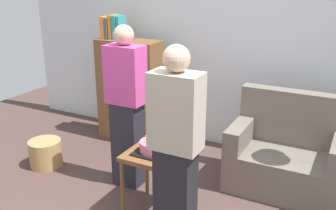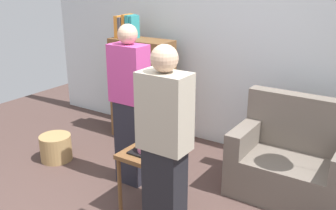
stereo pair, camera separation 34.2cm
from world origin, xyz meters
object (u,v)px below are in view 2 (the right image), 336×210
Objects in this scene: side_table at (152,161)px; wicker_basket at (56,148)px; birthday_cake at (152,146)px; couch at (293,162)px; bookshelf at (142,88)px; person_holding_cake at (165,154)px; person_blowing_candles at (130,106)px.

side_table is 1.64× the size of wicker_basket.
birthday_cake is 0.89× the size of wicker_basket.
bookshelf is (-2.05, 0.31, 0.34)m from couch.
person_holding_cake is at bearing -44.55° from birthday_cake.
side_table is 0.66m from person_blowing_candles.
bookshelf is 1.68m from birthday_cake.
birthday_cake is (0.00, -0.00, 0.14)m from side_table.
person_holding_cake is (0.40, -0.39, 0.33)m from side_table.
birthday_cake is at bearing -49.74° from bookshelf.
person_blowing_candles is at bearing -28.11° from person_holding_cake.
person_holding_cake reaches higher than couch.
side_table is 0.36× the size of person_blowing_candles.
side_table is 0.14m from birthday_cake.
side_table is at bearing -7.24° from wicker_basket.
wicker_basket is (-2.49, -0.78, -0.19)m from couch.
person_blowing_candles is 4.53× the size of wicker_basket.
person_blowing_candles is at bearing 147.94° from side_table.
person_blowing_candles reaches higher than wicker_basket.
person_holding_cake is at bearing -112.67° from couch.
wicker_basket is at bearing 172.76° from side_table.
person_holding_cake is 4.53× the size of wicker_basket.
bookshelf is at bearing 128.94° from person_blowing_candles.
side_table is (-0.97, -0.98, 0.16)m from couch.
bookshelf is 2.70× the size of side_table.
birthday_cake is 0.59m from person_holding_cake.
bookshelf is 0.98× the size of person_holding_cake.
bookshelf is 4.97× the size of birthday_cake.
couch is 2.62m from wicker_basket.
couch is 1.87× the size of side_table.
person_blowing_candles is (0.60, -0.98, 0.16)m from bookshelf.
bookshelf reaches higher than side_table.
wicker_basket is at bearing -111.95° from bookshelf.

